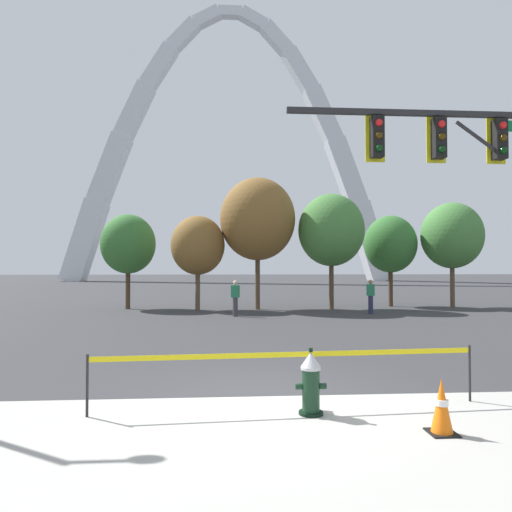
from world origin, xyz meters
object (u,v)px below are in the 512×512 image
(fire_hydrant, at_px, (311,383))
(pedestrian_standing_center, at_px, (371,296))
(pedestrian_walking_left, at_px, (235,298))
(monument_arch, at_px, (230,159))
(traffic_signal_gantry, at_px, (485,174))
(traffic_cone_by_hydrant, at_px, (442,407))

(fire_hydrant, xyz_separation_m, pedestrian_standing_center, (5.52, 14.19, 0.35))
(fire_hydrant, xyz_separation_m, pedestrian_walking_left, (-0.84, 13.43, 0.35))
(monument_arch, distance_m, pedestrian_standing_center, 53.04)
(traffic_signal_gantry, bearing_deg, traffic_cone_by_hydrant, -127.10)
(fire_hydrant, height_order, monument_arch, monument_arch)
(pedestrian_standing_center, bearing_deg, pedestrian_walking_left, -173.18)
(monument_arch, bearing_deg, pedestrian_standing_center, -82.95)
(traffic_signal_gantry, distance_m, pedestrian_standing_center, 11.77)
(traffic_signal_gantry, bearing_deg, fire_hydrant, -146.46)
(traffic_cone_by_hydrant, bearing_deg, pedestrian_walking_left, 99.53)
(traffic_signal_gantry, bearing_deg, monument_arch, 94.80)
(monument_arch, xyz_separation_m, pedestrian_walking_left, (-0.24, -50.24, -18.10))
(monument_arch, relative_size, pedestrian_standing_center, 31.88)
(pedestrian_walking_left, distance_m, pedestrian_standing_center, 6.40)
(pedestrian_standing_center, bearing_deg, traffic_signal_gantry, -95.18)
(traffic_signal_gantry, bearing_deg, pedestrian_standing_center, 84.82)
(pedestrian_walking_left, relative_size, pedestrian_standing_center, 1.00)
(traffic_cone_by_hydrant, xyz_separation_m, pedestrian_walking_left, (-2.41, 14.33, 0.46))
(traffic_cone_by_hydrant, bearing_deg, monument_arch, 91.92)
(fire_hydrant, distance_m, pedestrian_standing_center, 15.23)
(traffic_cone_by_hydrant, height_order, traffic_signal_gantry, traffic_signal_gantry)
(traffic_cone_by_hydrant, bearing_deg, pedestrian_standing_center, 75.32)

